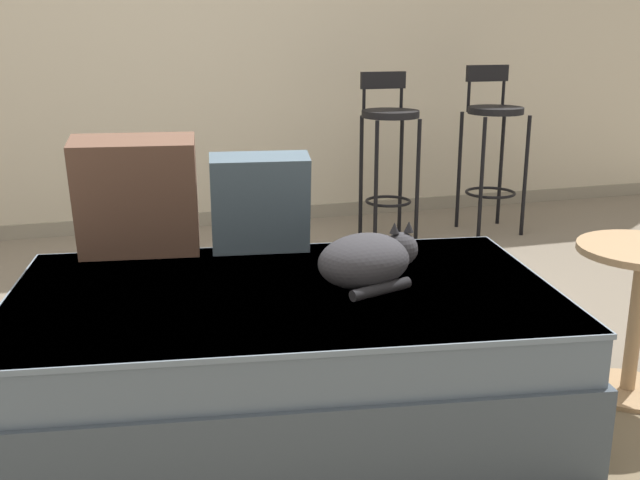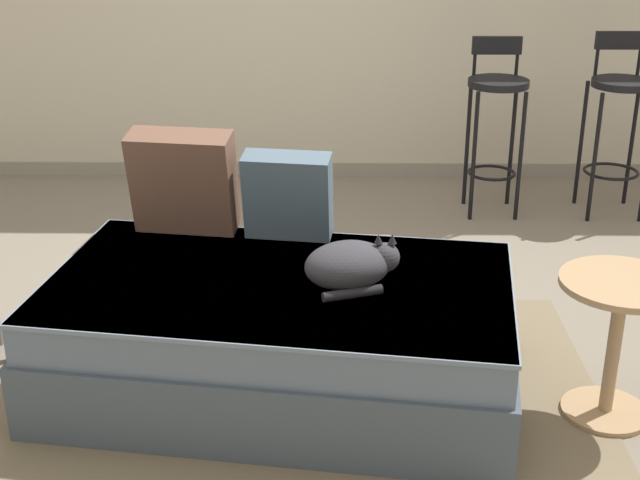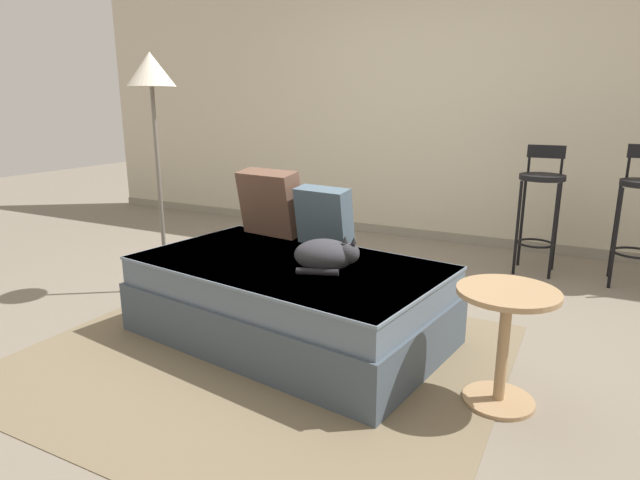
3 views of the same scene
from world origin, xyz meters
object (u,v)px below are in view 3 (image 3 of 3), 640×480
floor_lamp (152,93)px  cat (326,255)px  throw_pillow_middle (324,216)px  side_table (505,330)px  couch (289,299)px  bar_stool_near_window (541,195)px  throw_pillow_corner (270,203)px

floor_lamp → cat: bearing=-12.6°
cat → throw_pillow_middle: bearing=118.3°
side_table → couch: bearing=171.7°
couch → cat: (0.27, -0.05, 0.31)m
couch → side_table: bearing=-8.3°
floor_lamp → bar_stool_near_window: bearing=36.1°
cat → floor_lamp: (-1.46, 0.33, 0.85)m
couch → side_table: side_table is taller
couch → bar_stool_near_window: 2.30m
throw_pillow_middle → couch: bearing=-92.2°
throw_pillow_middle → bar_stool_near_window: (1.11, 1.55, -0.02)m
bar_stool_near_window → side_table: (0.08, -2.14, -0.27)m
throw_pillow_middle → side_table: size_ratio=0.69×
throw_pillow_corner → side_table: bearing=-21.8°
throw_pillow_corner → floor_lamp: 1.07m
bar_stool_near_window → throw_pillow_middle: bearing=-125.6°
cat → couch: bearing=169.1°
bar_stool_near_window → side_table: 2.16m
bar_stool_near_window → floor_lamp: bearing=-143.9°
bar_stool_near_window → floor_lamp: (-2.32, -1.69, 0.77)m
couch → throw_pillow_corner: 0.77m
couch → cat: size_ratio=4.91×
throw_pillow_middle → side_table: bearing=-26.2°
cat → floor_lamp: bearing=167.4°
throw_pillow_middle → side_table: (1.19, -0.59, -0.29)m
couch → floor_lamp: size_ratio=1.14×
bar_stool_near_window → side_table: size_ratio=1.84×
bar_stool_near_window → couch: bearing=-119.8°
throw_pillow_corner → cat: size_ratio=1.18×
cat → side_table: size_ratio=0.70×
throw_pillow_corner → throw_pillow_middle: 0.44m
cat → throw_pillow_corner: bearing=142.3°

